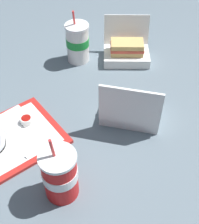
% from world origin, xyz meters
% --- Properties ---
extents(ground_plane, '(3.20, 3.20, 0.00)m').
position_xyz_m(ground_plane, '(0.00, 0.00, 0.00)').
color(ground_plane, slate).
extents(food_tray, '(0.40, 0.31, 0.01)m').
position_xyz_m(food_tray, '(0.31, -0.04, 0.01)').
color(food_tray, red).
rests_on(food_tray, ground_plane).
extents(ketchup_cup, '(0.04, 0.04, 0.02)m').
position_xyz_m(ketchup_cup, '(0.21, -0.09, 0.03)').
color(ketchup_cup, white).
rests_on(ketchup_cup, food_tray).
extents(napkin_stack, '(0.12, 0.12, 0.00)m').
position_xyz_m(napkin_stack, '(0.25, -0.12, 0.02)').
color(napkin_stack, white).
rests_on(napkin_stack, food_tray).
extents(plastic_fork, '(0.11, 0.05, 0.00)m').
position_xyz_m(plastic_fork, '(0.21, 0.03, 0.02)').
color(plastic_fork, white).
rests_on(plastic_fork, food_tray).
extents(clamshell_hotdog_right, '(0.25, 0.25, 0.18)m').
position_xyz_m(clamshell_hotdog_right, '(-0.12, 0.05, 0.04)').
color(clamshell_hotdog_right, white).
rests_on(clamshell_hotdog_right, ground_plane).
extents(clamshell_sandwich_left, '(0.25, 0.24, 0.16)m').
position_xyz_m(clamshell_sandwich_left, '(-0.29, -0.24, 0.04)').
color(clamshell_sandwich_left, white).
rests_on(clamshell_sandwich_left, ground_plane).
extents(soda_cup_center, '(0.10, 0.10, 0.22)m').
position_xyz_m(soda_cup_center, '(-0.11, -0.34, 0.08)').
color(soda_cup_center, white).
rests_on(soda_cup_center, ground_plane).
extents(soda_cup_back, '(0.10, 0.10, 0.23)m').
position_xyz_m(soda_cup_back, '(0.21, 0.20, 0.08)').
color(soda_cup_back, red).
rests_on(soda_cup_back, ground_plane).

